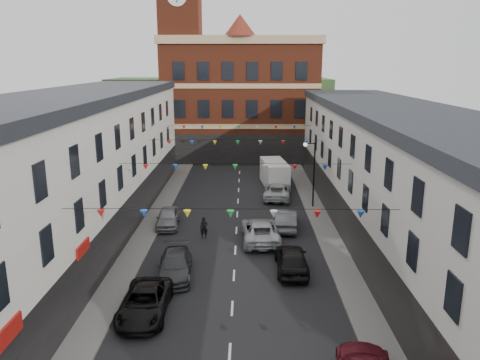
{
  "coord_description": "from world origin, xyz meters",
  "views": [
    {
      "loc": [
        0.68,
        -26.53,
        12.71
      ],
      "look_at": [
        0.29,
        7.54,
        4.19
      ],
      "focal_mm": 35.0,
      "sensor_mm": 36.0,
      "label": 1
    }
  ],
  "objects_px": {
    "car_left_d": "(175,265)",
    "moving_car": "(260,231)",
    "car_left_c": "(145,302)",
    "pedestrian": "(204,228)",
    "car_right_e": "(286,219)",
    "street_lamp": "(311,166)",
    "car_left_e": "(168,218)",
    "car_right_d": "(292,259)",
    "car_right_f": "(277,191)",
    "white_van": "(274,173)"
  },
  "relations": [
    {
      "from": "car_left_d",
      "to": "moving_car",
      "type": "xyz_separation_m",
      "value": [
        5.4,
        5.97,
        0.08
      ]
    },
    {
      "from": "car_left_c",
      "to": "pedestrian",
      "type": "height_order",
      "value": "pedestrian"
    },
    {
      "from": "car_right_e",
      "to": "moving_car",
      "type": "bearing_deg",
      "value": 56.98
    },
    {
      "from": "street_lamp",
      "to": "pedestrian",
      "type": "xyz_separation_m",
      "value": [
        -8.93,
        -7.69,
        -3.09
      ]
    },
    {
      "from": "car_left_d",
      "to": "car_left_e",
      "type": "distance_m",
      "value": 9.25
    },
    {
      "from": "car_left_c",
      "to": "moving_car",
      "type": "height_order",
      "value": "moving_car"
    },
    {
      "from": "street_lamp",
      "to": "car_left_d",
      "type": "distance_m",
      "value": 17.68
    },
    {
      "from": "street_lamp",
      "to": "car_right_d",
      "type": "height_order",
      "value": "street_lamp"
    },
    {
      "from": "street_lamp",
      "to": "car_right_e",
      "type": "xyz_separation_m",
      "value": [
        -2.67,
        -5.46,
        -3.12
      ]
    },
    {
      "from": "car_left_e",
      "to": "car_right_d",
      "type": "distance_m",
      "value": 12.31
    },
    {
      "from": "street_lamp",
      "to": "car_right_f",
      "type": "bearing_deg",
      "value": 132.96
    },
    {
      "from": "street_lamp",
      "to": "car_right_d",
      "type": "relative_size",
      "value": 1.25
    },
    {
      "from": "car_right_e",
      "to": "car_right_d",
      "type": "bearing_deg",
      "value": 92.55
    },
    {
      "from": "car_right_f",
      "to": "moving_car",
      "type": "bearing_deg",
      "value": 85.24
    },
    {
      "from": "street_lamp",
      "to": "car_right_e",
      "type": "bearing_deg",
      "value": -116.08
    },
    {
      "from": "street_lamp",
      "to": "pedestrian",
      "type": "bearing_deg",
      "value": -139.28
    },
    {
      "from": "moving_car",
      "to": "white_van",
      "type": "xyz_separation_m",
      "value": [
        2.0,
        16.23,
        0.51
      ]
    },
    {
      "from": "street_lamp",
      "to": "moving_car",
      "type": "distance_m",
      "value": 9.94
    },
    {
      "from": "car_right_d",
      "to": "moving_car",
      "type": "xyz_separation_m",
      "value": [
        -1.8,
        5.21,
        -0.02
      ]
    },
    {
      "from": "moving_car",
      "to": "white_van",
      "type": "distance_m",
      "value": 16.36
    },
    {
      "from": "moving_car",
      "to": "car_left_d",
      "type": "bearing_deg",
      "value": 45.29
    },
    {
      "from": "car_right_d",
      "to": "pedestrian",
      "type": "distance_m",
      "value": 8.24
    },
    {
      "from": "car_left_c",
      "to": "car_right_e",
      "type": "distance_m",
      "value": 15.66
    },
    {
      "from": "car_left_c",
      "to": "street_lamp",
      "type": "bearing_deg",
      "value": 58.96
    },
    {
      "from": "car_right_e",
      "to": "pedestrian",
      "type": "xyz_separation_m",
      "value": [
        -6.26,
        -2.23,
        0.04
      ]
    },
    {
      "from": "moving_car",
      "to": "car_right_f",
      "type": "bearing_deg",
      "value": -102.59
    },
    {
      "from": "car_right_e",
      "to": "pedestrian",
      "type": "height_order",
      "value": "pedestrian"
    },
    {
      "from": "street_lamp",
      "to": "car_left_c",
      "type": "height_order",
      "value": "street_lamp"
    },
    {
      "from": "moving_car",
      "to": "pedestrian",
      "type": "height_order",
      "value": "pedestrian"
    },
    {
      "from": "car_left_c",
      "to": "pedestrian",
      "type": "bearing_deg",
      "value": 78.64
    },
    {
      "from": "car_right_d",
      "to": "white_van",
      "type": "bearing_deg",
      "value": -90.38
    },
    {
      "from": "pedestrian",
      "to": "car_right_e",
      "type": "bearing_deg",
      "value": 17.54
    },
    {
      "from": "car_right_d",
      "to": "car_right_e",
      "type": "xyz_separation_m",
      "value": [
        0.28,
        7.91,
        -0.04
      ]
    },
    {
      "from": "car_left_e",
      "to": "pedestrian",
      "type": "relative_size",
      "value": 2.61
    },
    {
      "from": "car_right_f",
      "to": "pedestrian",
      "type": "xyz_separation_m",
      "value": [
        -6.15,
        -10.68,
        0.06
      ]
    },
    {
      "from": "car_left_d",
      "to": "moving_car",
      "type": "bearing_deg",
      "value": 42.77
    },
    {
      "from": "car_right_d",
      "to": "car_right_f",
      "type": "relative_size",
      "value": 0.88
    },
    {
      "from": "car_left_d",
      "to": "car_right_d",
      "type": "relative_size",
      "value": 1.02
    },
    {
      "from": "car_left_c",
      "to": "car_right_e",
      "type": "relative_size",
      "value": 1.08
    },
    {
      "from": "car_right_e",
      "to": "car_right_f",
      "type": "height_order",
      "value": "car_right_e"
    },
    {
      "from": "car_left_d",
      "to": "pedestrian",
      "type": "xyz_separation_m",
      "value": [
        1.22,
        6.43,
        0.11
      ]
    },
    {
      "from": "car_left_e",
      "to": "pedestrian",
      "type": "xyz_separation_m",
      "value": [
        3.12,
        -2.62,
        0.09
      ]
    },
    {
      "from": "pedestrian",
      "to": "street_lamp",
      "type": "bearing_deg",
      "value": 38.63
    },
    {
      "from": "car_left_c",
      "to": "car_left_d",
      "type": "bearing_deg",
      "value": 78.32
    },
    {
      "from": "car_right_e",
      "to": "car_right_f",
      "type": "xyz_separation_m",
      "value": [
        -0.11,
        8.44,
        -0.03
      ]
    },
    {
      "from": "white_van",
      "to": "pedestrian",
      "type": "height_order",
      "value": "white_van"
    },
    {
      "from": "car_left_c",
      "to": "car_right_e",
      "type": "height_order",
      "value": "car_right_e"
    },
    {
      "from": "car_left_c",
      "to": "car_right_d",
      "type": "bearing_deg",
      "value": 32.86
    },
    {
      "from": "pedestrian",
      "to": "car_left_e",
      "type": "bearing_deg",
      "value": 137.84
    },
    {
      "from": "white_van",
      "to": "pedestrian",
      "type": "relative_size",
      "value": 3.6
    }
  ]
}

